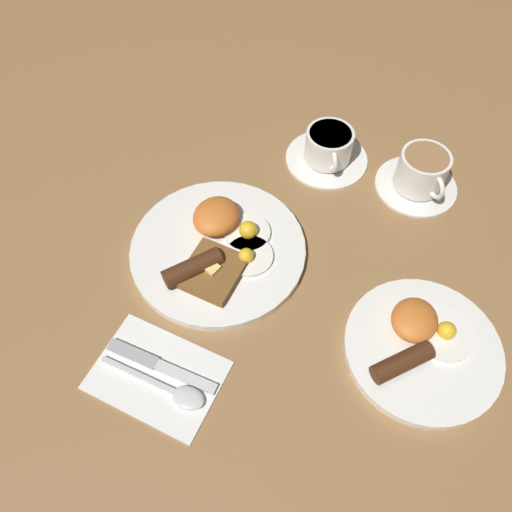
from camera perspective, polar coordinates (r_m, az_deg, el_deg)
The scene contains 8 objects.
ground_plane at distance 0.80m, azimuth -4.31°, elevation 0.41°, with size 3.00×3.00×0.00m, color olive.
breakfast_plate_near at distance 0.79m, azimuth -4.33°, elevation 1.01°, with size 0.28×0.28×0.05m.
breakfast_plate_far at distance 0.74m, azimuth 18.37°, elevation -9.58°, with size 0.22×0.22×0.05m.
teacup_near at distance 0.92m, azimuth 8.25°, elevation 11.99°, with size 0.15×0.15×0.06m.
teacup_far at distance 0.90m, azimuth 18.30°, elevation 8.86°, with size 0.14×0.14×0.07m.
napkin at distance 0.71m, azimuth -11.23°, elevation -13.17°, with size 0.12×0.17×0.01m, color white.
knife at distance 0.72m, azimuth -11.44°, elevation -11.94°, with size 0.03×0.17×0.01m.
spoon at distance 0.69m, azimuth -9.06°, elevation -15.15°, with size 0.03×0.16×0.01m.
Camera 1 is at (0.37, 0.26, 0.66)m, focal length 35.00 mm.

